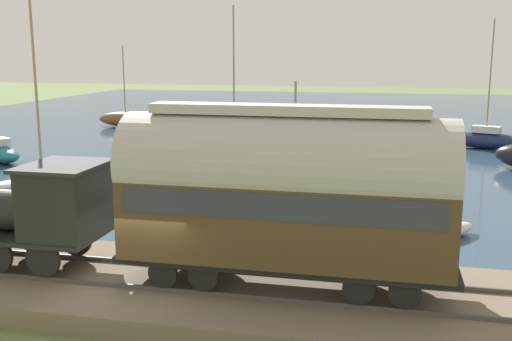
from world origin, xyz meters
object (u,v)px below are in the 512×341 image
object	(u,v)px
sailboat_teal	(0,152)
sailboat_navy	(486,139)
steam_locomotive	(28,208)
sailboat_white	(294,199)
sailboat_red	(234,154)
sailboat_yellow	(44,201)
rowboat_off_pier	(209,239)
sailboat_brown	(126,119)
rowboat_far_out	(449,231)
rowboat_mid_harbor	(11,185)
passenger_coach	(285,189)
rowboat_near_shore	(82,191)

from	to	relation	value
sailboat_teal	sailboat_navy	xyz separation A→B (m)	(11.77, -28.99, 0.01)
steam_locomotive	sailboat_white	distance (m)	11.32
sailboat_red	sailboat_teal	bearing A→B (deg)	65.16
sailboat_red	sailboat_yellow	world-z (taller)	sailboat_yellow
sailboat_white	sailboat_navy	bearing A→B (deg)	-12.29
rowboat_off_pier	sailboat_white	bearing A→B (deg)	0.70
sailboat_brown	rowboat_far_out	size ratio (longest dim) A/B	2.91
sailboat_brown	rowboat_off_pier	distance (m)	34.13
rowboat_mid_harbor	sailboat_white	bearing A→B (deg)	-138.10
sailboat_navy	passenger_coach	bearing A→B (deg)	-175.67
passenger_coach	steam_locomotive	bearing A→B (deg)	90.00
passenger_coach	sailboat_yellow	world-z (taller)	sailboat_yellow
rowboat_far_out	rowboat_near_shore	size ratio (longest dim) A/B	0.85
sailboat_white	rowboat_far_out	distance (m)	6.39
sailboat_white	rowboat_off_pier	distance (m)	5.40
passenger_coach	sailboat_brown	xyz separation A→B (m)	(34.31, 20.07, -2.48)
rowboat_off_pier	sailboat_navy	bearing A→B (deg)	-2.84
sailboat_teal	rowboat_far_out	xyz separation A→B (m)	(-9.59, -24.74, -0.36)
sailboat_navy	rowboat_off_pier	world-z (taller)	sailboat_navy
passenger_coach	sailboat_brown	world-z (taller)	sailboat_brown
rowboat_far_out	rowboat_off_pier	distance (m)	8.50
sailboat_red	rowboat_near_shore	xyz separation A→B (m)	(-8.96, 4.94, -0.41)
rowboat_far_out	sailboat_yellow	bearing A→B (deg)	44.81
sailboat_navy	rowboat_far_out	distance (m)	21.78
sailboat_red	rowboat_far_out	bearing A→B (deg)	-172.45
rowboat_near_shore	rowboat_off_pier	world-z (taller)	rowboat_off_pier
sailboat_white	sailboat_brown	world-z (taller)	sailboat_brown
sailboat_yellow	sailboat_teal	distance (m)	14.24
sailboat_brown	rowboat_mid_harbor	size ratio (longest dim) A/B	3.45
sailboat_navy	rowboat_near_shore	size ratio (longest dim) A/B	3.04
sailboat_brown	passenger_coach	bearing A→B (deg)	-146.05
sailboat_white	sailboat_brown	xyz separation A→B (m)	(24.85, 18.84, 0.14)
sailboat_teal	sailboat_brown	world-z (taller)	sailboat_teal
passenger_coach	sailboat_teal	distance (m)	26.20
sailboat_white	rowboat_mid_harbor	size ratio (longest dim) A/B	2.81
sailboat_navy	rowboat_mid_harbor	distance (m)	30.02
sailboat_navy	sailboat_white	xyz separation A→B (m)	(-18.99, 10.18, -0.10)
rowboat_near_shore	rowboat_mid_harbor	bearing A→B (deg)	94.62
rowboat_far_out	steam_locomotive	bearing A→B (deg)	71.68
rowboat_off_pier	sailboat_red	bearing A→B (deg)	35.62
sailboat_navy	sailboat_red	bearing A→B (deg)	143.31
rowboat_near_shore	sailboat_teal	bearing A→B (deg)	63.31
passenger_coach	rowboat_far_out	xyz separation A→B (m)	(7.09, -4.70, -2.89)
sailboat_teal	sailboat_navy	distance (m)	31.29
steam_locomotive	sailboat_brown	size ratio (longest dim) A/B	0.81
steam_locomotive	rowboat_off_pier	world-z (taller)	steam_locomotive
rowboat_far_out	sailboat_teal	bearing A→B (deg)	19.71
sailboat_navy	rowboat_off_pier	xyz separation A→B (m)	(-23.92, 12.36, -0.43)
sailboat_navy	rowboat_near_shore	xyz separation A→B (m)	(-18.30, 20.17, -0.45)
rowboat_mid_harbor	rowboat_far_out	distance (m)	20.11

